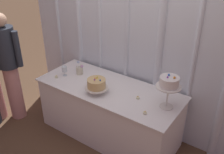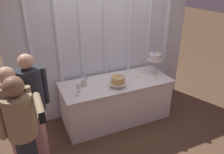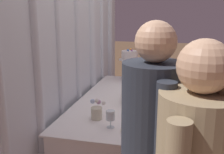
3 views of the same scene
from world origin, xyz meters
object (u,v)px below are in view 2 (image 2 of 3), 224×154
object	(u,v)px
wine_glass	(78,86)
guest_man_pink_jacket	(34,107)
tealight_far_left	(78,95)
tealight_near_left	(138,77)
cake_table	(116,101)
cake_display_nearright	(155,58)
cake_display_nearleft	(118,80)
tealight_near_right	(155,79)
guest_man_dark_suit	(16,122)
flower_vase	(84,82)
guest_girl_blue_dress	(23,130)

from	to	relation	value
wine_glass	guest_man_pink_jacket	world-z (taller)	guest_man_pink_jacket
wine_glass	tealight_far_left	size ratio (longest dim) A/B	2.93
tealight_near_left	cake_table	bearing A→B (deg)	179.27
cake_display_nearright	cake_display_nearleft	bearing A→B (deg)	-166.02
wine_glass	tealight_far_left	bearing A→B (deg)	-113.87
cake_display_nearleft	tealight_near_right	bearing A→B (deg)	-3.56
tealight_near_right	tealight_far_left	bearing A→B (deg)	179.07
cake_display_nearleft	guest_man_dark_suit	xyz separation A→B (m)	(-1.62, -0.50, -0.02)
cake_table	cake_display_nearright	size ratio (longest dim) A/B	4.58
cake_display_nearright	flower_vase	size ratio (longest dim) A/B	2.25
cake_display_nearright	guest_girl_blue_dress	world-z (taller)	guest_girl_blue_dress
tealight_far_left	tealight_near_left	world-z (taller)	same
cake_display_nearleft	wine_glass	world-z (taller)	cake_display_nearleft
cake_table	flower_vase	world-z (taller)	flower_vase
tealight_near_left	cake_display_nearleft	bearing A→B (deg)	-160.62
flower_vase	tealight_near_left	xyz separation A→B (m)	(1.02, -0.08, -0.06)
tealight_far_left	guest_man_dark_suit	size ratio (longest dim) A/B	0.03
cake_display_nearright	cake_table	bearing A→B (deg)	-177.69
tealight_far_left	guest_girl_blue_dress	size ratio (longest dim) A/B	0.03
wine_glass	guest_man_pink_jacket	xyz separation A→B (m)	(-0.73, -0.40, 0.04)
flower_vase	wine_glass	bearing A→B (deg)	-132.16
cake_display_nearleft	cake_display_nearright	bearing A→B (deg)	13.98
cake_display_nearleft	tealight_near_right	distance (m)	0.74
wine_glass	flower_vase	bearing A→B (deg)	47.84
flower_vase	tealight_far_left	size ratio (longest dim) A/B	3.92
cake_table	flower_vase	size ratio (longest dim) A/B	10.30
cake_display_nearleft	cake_display_nearright	distance (m)	0.92
cake_display_nearright	wine_glass	world-z (taller)	cake_display_nearright
wine_glass	cake_display_nearright	bearing A→B (deg)	4.44
tealight_near_right	guest_girl_blue_dress	bearing A→B (deg)	-165.13
cake_display_nearright	wine_glass	xyz separation A→B (m)	(-1.53, -0.12, -0.22)
flower_vase	tealight_far_left	distance (m)	0.35
guest_girl_blue_dress	guest_man_pink_jacket	bearing A→B (deg)	64.12
cake_table	cake_display_nearright	bearing A→B (deg)	2.31
flower_vase	guest_girl_blue_dress	distance (m)	1.39
tealight_far_left	guest_man_dark_suit	world-z (taller)	guest_man_dark_suit
guest_man_pink_jacket	tealight_near_right	bearing A→B (deg)	6.81
cake_table	tealight_far_left	world-z (taller)	tealight_far_left
tealight_near_left	guest_girl_blue_dress	distance (m)	2.23
tealight_far_left	tealight_near_right	bearing A→B (deg)	-0.93
cake_display_nearright	guest_girl_blue_dress	xyz separation A→B (m)	(-2.44, -0.87, -0.25)
cake_table	flower_vase	bearing A→B (deg)	172.70
cake_table	tealight_near_right	size ratio (longest dim) A/B	44.18
tealight_near_left	wine_glass	bearing A→B (deg)	-176.06
tealight_near_left	tealight_near_right	world-z (taller)	same
wine_glass	guest_girl_blue_dress	xyz separation A→B (m)	(-0.90, -0.75, -0.03)
cake_display_nearright	flower_vase	xyz separation A→B (m)	(-1.39, 0.04, -0.25)
guest_man_dark_suit	guest_girl_blue_dress	bearing A→B (deg)	-69.49
guest_man_dark_suit	guest_girl_blue_dress	world-z (taller)	guest_man_dark_suit
cake_display_nearright	guest_man_dark_suit	world-z (taller)	guest_man_dark_suit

